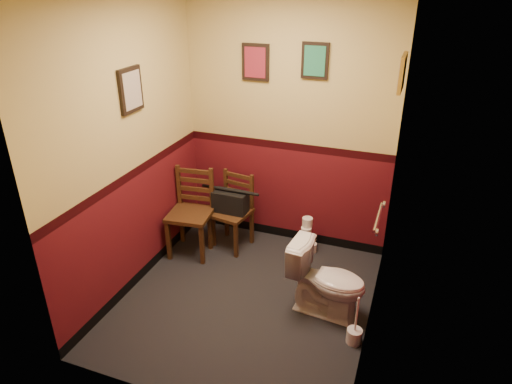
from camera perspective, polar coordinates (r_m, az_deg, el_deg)
floor at (r=4.37m, az=-1.17°, el=-13.27°), size 2.20×2.40×0.00m
wall_back at (r=4.75m, az=4.04°, el=8.50°), size 2.20×0.00×2.70m
wall_front at (r=2.71m, az=-10.76°, el=-5.79°), size 2.20×0.00×2.70m
wall_left at (r=4.18m, az=-15.57°, el=5.21°), size 0.00×2.40×2.70m
wall_right at (r=3.45m, az=15.87°, el=0.79°), size 0.00×2.40×2.70m
grab_bar at (r=3.86m, az=15.10°, el=-3.07°), size 0.05×0.56×0.06m
framed_print_back_a at (r=4.69m, az=-0.06°, el=15.91°), size 0.28×0.04×0.36m
framed_print_back_b at (r=4.51m, az=7.38°, el=15.96°), size 0.26×0.04×0.34m
framed_print_left at (r=4.11m, az=-15.36°, el=12.19°), size 0.04×0.30×0.38m
framed_print_right at (r=3.82m, az=17.79°, el=14.01°), size 0.04×0.34×0.28m
toilet at (r=4.08m, az=8.90°, el=-10.93°), size 0.71×0.45×0.66m
toilet_brush at (r=3.99m, az=12.18°, el=-17.07°), size 0.13×0.13×0.46m
chair_left at (r=4.87m, az=-8.06°, el=-2.54°), size 0.48×0.48×0.92m
chair_right at (r=4.96m, az=-2.95°, el=-2.41°), size 0.45×0.45×0.83m
handbag at (r=4.87m, az=-3.22°, el=-1.19°), size 0.37×0.19×0.27m
tp_stack at (r=4.98m, az=6.31°, el=-5.65°), size 0.23×0.14×0.41m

